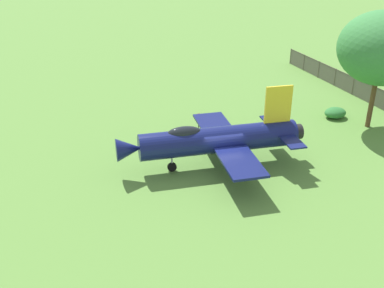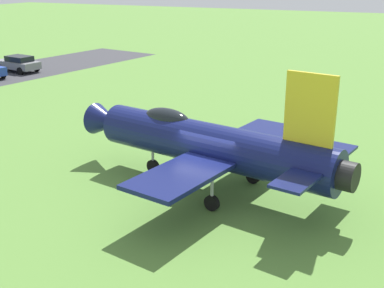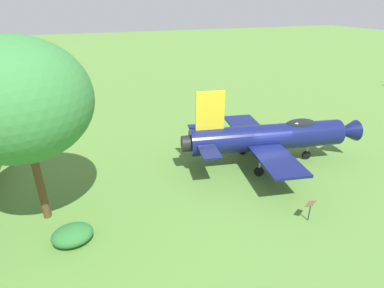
{
  "view_description": "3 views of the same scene",
  "coord_description": "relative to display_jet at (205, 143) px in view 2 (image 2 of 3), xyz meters",
  "views": [
    {
      "loc": [
        -12.23,
        -23.23,
        14.57
      ],
      "look_at": [
        -1.5,
        0.87,
        1.51
      ],
      "focal_mm": 42.36,
      "sensor_mm": 36.0,
      "label": 1
    },
    {
      "loc": [
        7.12,
        -17.19,
        8.37
      ],
      "look_at": [
        -1.17,
        0.61,
        1.6
      ],
      "focal_mm": 46.8,
      "sensor_mm": 36.0,
      "label": 2
    },
    {
      "loc": [
        11.34,
        15.51,
        10.11
      ],
      "look_at": [
        5.46,
        0.36,
        2.5
      ],
      "focal_mm": 28.76,
      "sensor_mm": 36.0,
      "label": 3
    }
  ],
  "objects": [
    {
      "name": "ground_plane",
      "position": [
        0.35,
        -0.07,
        -1.95
      ],
      "size": [
        200.0,
        200.0,
        0.0
      ],
      "primitive_type": "plane",
      "color": "#568438"
    },
    {
      "name": "display_jet",
      "position": [
        0.0,
        0.0,
        0.0
      ],
      "size": [
        12.28,
        9.89,
        5.22
      ],
      "rotation": [
        0.0,
        0.0,
        2.95
      ],
      "color": "#111951",
      "rests_on": "ground_plane"
    },
    {
      "name": "parked_car_gray",
      "position": [
        -25.04,
        16.13,
        -1.2
      ],
      "size": [
        4.45,
        2.45,
        1.41
      ],
      "rotation": [
        0.0,
        0.0,
        3.0
      ],
      "color": "slate",
      "rests_on": "ground_plane"
    },
    {
      "name": "info_plaque",
      "position": [
        1.7,
        5.94,
        -1.09
      ],
      "size": [
        0.72,
        0.64,
        1.14
      ],
      "color": "#333333",
      "rests_on": "ground_plane"
    }
  ]
}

